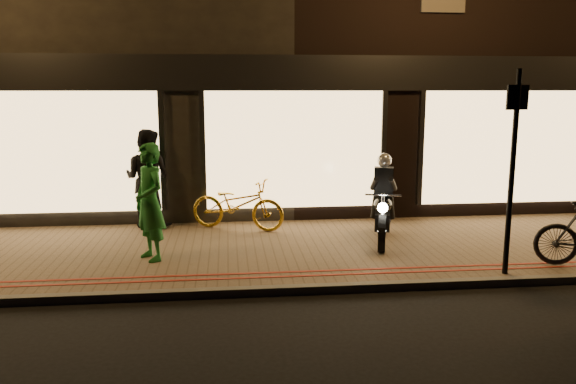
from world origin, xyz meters
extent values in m
plane|color=black|center=(0.00, 0.00, 0.00)|extent=(90.00, 90.00, 0.00)
cube|color=brown|center=(0.00, 2.00, 0.06)|extent=(50.00, 4.00, 0.12)
cube|color=#59544C|center=(0.00, 0.05, 0.06)|extent=(50.00, 0.14, 0.12)
cube|color=maroon|center=(0.00, 0.45, 0.12)|extent=(50.00, 0.06, 0.01)
cube|color=maroon|center=(0.00, 0.65, 0.12)|extent=(50.00, 0.06, 0.01)
cube|color=black|center=(-6.00, 9.00, 4.25)|extent=(12.00, 10.00, 8.50)
cube|color=black|center=(6.00, 9.00, 4.25)|extent=(12.00, 10.00, 8.50)
cube|color=black|center=(0.00, 3.95, 3.15)|extent=(48.00, 0.12, 0.70)
cube|color=#FFCD7F|center=(-4.50, 3.94, 1.61)|extent=(3.60, 0.06, 2.38)
cube|color=#FFCD7F|center=(0.00, 3.94, 1.61)|extent=(3.60, 0.06, 2.38)
cube|color=#FFCD7F|center=(4.50, 3.94, 1.61)|extent=(3.60, 0.06, 2.38)
cylinder|color=black|center=(1.20, 1.55, 0.44)|extent=(0.29, 0.65, 0.64)
cylinder|color=black|center=(1.56, 2.80, 0.44)|extent=(0.29, 0.65, 0.64)
cylinder|color=silver|center=(1.20, 1.55, 0.44)|extent=(0.17, 0.17, 0.14)
cylinder|color=silver|center=(1.56, 2.80, 0.44)|extent=(0.17, 0.17, 0.14)
cube|color=black|center=(1.39, 2.23, 0.52)|extent=(0.44, 0.74, 0.30)
ellipsoid|color=black|center=(1.36, 2.10, 0.82)|extent=(0.45, 0.57, 0.29)
cube|color=black|center=(1.48, 2.52, 0.82)|extent=(0.36, 0.59, 0.09)
cylinder|color=silver|center=(1.24, 1.70, 1.07)|extent=(0.59, 0.20, 0.03)
cylinder|color=silver|center=(1.21, 1.60, 0.74)|extent=(0.14, 0.33, 0.71)
sphere|color=white|center=(1.17, 1.47, 0.90)|extent=(0.21, 0.21, 0.17)
cylinder|color=silver|center=(1.63, 2.63, 0.40)|extent=(0.22, 0.55, 0.07)
cube|color=black|center=(1.44, 2.39, 1.17)|extent=(0.39, 0.31, 0.55)
sphere|color=silver|center=(1.42, 2.33, 1.58)|extent=(0.32, 0.32, 0.26)
cylinder|color=black|center=(1.20, 2.13, 1.20)|extent=(0.17, 0.61, 0.34)
cylinder|color=black|center=(1.51, 2.04, 1.20)|extent=(0.33, 0.58, 0.34)
cylinder|color=black|center=(1.30, 2.39, 0.72)|extent=(0.13, 0.27, 0.46)
cylinder|color=black|center=(1.56, 2.31, 0.72)|extent=(0.25, 0.29, 0.46)
cylinder|color=black|center=(2.73, 0.25, 1.62)|extent=(0.09, 0.09, 3.00)
cube|color=black|center=(2.73, 0.25, 2.72)|extent=(0.35, 0.09, 0.35)
imported|color=gold|center=(-1.19, 3.37, 0.62)|extent=(2.00, 1.33, 0.99)
imported|color=#1D6D27|center=(-2.61, 1.55, 1.06)|extent=(0.76, 0.82, 1.89)
imported|color=black|center=(-2.95, 3.80, 1.09)|extent=(1.14, 1.01, 1.95)
camera|label=1|loc=(-1.37, -7.39, 2.84)|focal=35.00mm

